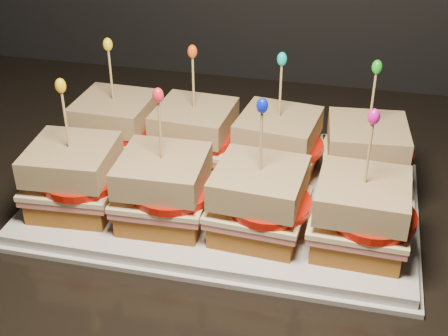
# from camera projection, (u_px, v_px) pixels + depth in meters

# --- Properties ---
(granite_slab) EXTENTS (2.21, 0.72, 0.03)m
(granite_slab) POSITION_uv_depth(u_px,v_px,m) (58.00, 169.00, 0.89)
(granite_slab) COLOR black
(granite_slab) RESTS_ON cabinet
(platter) EXTENTS (0.46, 0.28, 0.02)m
(platter) POSITION_uv_depth(u_px,v_px,m) (224.00, 200.00, 0.77)
(platter) COLOR silver
(platter) RESTS_ON granite_slab
(platter_rim) EXTENTS (0.47, 0.30, 0.01)m
(platter_rim) POSITION_uv_depth(u_px,v_px,m) (224.00, 204.00, 0.78)
(platter_rim) COLOR silver
(platter_rim) RESTS_ON granite_slab
(sandwich_0_bread_bot) EXTENTS (0.09, 0.09, 0.03)m
(sandwich_0_bread_bot) POSITION_uv_depth(u_px,v_px,m) (118.00, 145.00, 0.85)
(sandwich_0_bread_bot) COLOR brown
(sandwich_0_bread_bot) RESTS_ON platter
(sandwich_0_ham) EXTENTS (0.10, 0.10, 0.01)m
(sandwich_0_ham) POSITION_uv_depth(u_px,v_px,m) (117.00, 134.00, 0.84)
(sandwich_0_ham) COLOR #CD736C
(sandwich_0_ham) RESTS_ON sandwich_0_bread_bot
(sandwich_0_cheese) EXTENTS (0.11, 0.10, 0.01)m
(sandwich_0_cheese) POSITION_uv_depth(u_px,v_px,m) (116.00, 129.00, 0.84)
(sandwich_0_cheese) COLOR beige
(sandwich_0_cheese) RESTS_ON sandwich_0_ham
(sandwich_0_tomato) EXTENTS (0.09, 0.09, 0.01)m
(sandwich_0_tomato) POSITION_uv_depth(u_px,v_px,m) (123.00, 127.00, 0.82)
(sandwich_0_tomato) COLOR #B91408
(sandwich_0_tomato) RESTS_ON sandwich_0_cheese
(sandwich_0_bread_top) EXTENTS (0.10, 0.10, 0.03)m
(sandwich_0_bread_top) POSITION_uv_depth(u_px,v_px,m) (114.00, 111.00, 0.82)
(sandwich_0_bread_top) COLOR brown
(sandwich_0_bread_top) RESTS_ON sandwich_0_tomato
(sandwich_0_pick) EXTENTS (0.00, 0.00, 0.09)m
(sandwich_0_pick) POSITION_uv_depth(u_px,v_px,m) (111.00, 78.00, 0.80)
(sandwich_0_pick) COLOR tan
(sandwich_0_pick) RESTS_ON sandwich_0_bread_top
(sandwich_0_frill) EXTENTS (0.01, 0.01, 0.02)m
(sandwich_0_frill) POSITION_uv_depth(u_px,v_px,m) (108.00, 44.00, 0.77)
(sandwich_0_frill) COLOR yellow
(sandwich_0_frill) RESTS_ON sandwich_0_pick
(sandwich_1_bread_bot) EXTENTS (0.10, 0.10, 0.03)m
(sandwich_1_bread_bot) POSITION_uv_depth(u_px,v_px,m) (195.00, 154.00, 0.83)
(sandwich_1_bread_bot) COLOR brown
(sandwich_1_bread_bot) RESTS_ON platter
(sandwich_1_ham) EXTENTS (0.11, 0.10, 0.01)m
(sandwich_1_ham) POSITION_uv_depth(u_px,v_px,m) (195.00, 143.00, 0.82)
(sandwich_1_ham) COLOR #CD736C
(sandwich_1_ham) RESTS_ON sandwich_1_bread_bot
(sandwich_1_cheese) EXTENTS (0.11, 0.11, 0.01)m
(sandwich_1_cheese) POSITION_uv_depth(u_px,v_px,m) (195.00, 138.00, 0.81)
(sandwich_1_cheese) COLOR beige
(sandwich_1_cheese) RESTS_ON sandwich_1_ham
(sandwich_1_tomato) EXTENTS (0.09, 0.09, 0.01)m
(sandwich_1_tomato) POSITION_uv_depth(u_px,v_px,m) (202.00, 136.00, 0.80)
(sandwich_1_tomato) COLOR #B91408
(sandwich_1_tomato) RESTS_ON sandwich_1_cheese
(sandwich_1_bread_top) EXTENTS (0.10, 0.10, 0.03)m
(sandwich_1_bread_top) POSITION_uv_depth(u_px,v_px,m) (194.00, 119.00, 0.80)
(sandwich_1_bread_top) COLOR brown
(sandwich_1_bread_top) RESTS_ON sandwich_1_tomato
(sandwich_1_pick) EXTENTS (0.00, 0.00, 0.09)m
(sandwich_1_pick) POSITION_uv_depth(u_px,v_px,m) (193.00, 86.00, 0.78)
(sandwich_1_pick) COLOR tan
(sandwich_1_pick) RESTS_ON sandwich_1_bread_top
(sandwich_1_frill) EXTENTS (0.01, 0.01, 0.02)m
(sandwich_1_frill) POSITION_uv_depth(u_px,v_px,m) (192.00, 51.00, 0.75)
(sandwich_1_frill) COLOR #EB5013
(sandwich_1_frill) RESTS_ON sandwich_1_pick
(sandwich_2_bread_bot) EXTENTS (0.10, 0.10, 0.03)m
(sandwich_2_bread_bot) POSITION_uv_depth(u_px,v_px,m) (277.00, 163.00, 0.81)
(sandwich_2_bread_bot) COLOR brown
(sandwich_2_bread_bot) RESTS_ON platter
(sandwich_2_ham) EXTENTS (0.11, 0.11, 0.01)m
(sandwich_2_ham) POSITION_uv_depth(u_px,v_px,m) (277.00, 152.00, 0.80)
(sandwich_2_ham) COLOR #CD736C
(sandwich_2_ham) RESTS_ON sandwich_2_bread_bot
(sandwich_2_cheese) EXTENTS (0.11, 0.11, 0.01)m
(sandwich_2_cheese) POSITION_uv_depth(u_px,v_px,m) (278.00, 147.00, 0.79)
(sandwich_2_cheese) COLOR beige
(sandwich_2_cheese) RESTS_ON sandwich_2_ham
(sandwich_2_tomato) EXTENTS (0.09, 0.09, 0.01)m
(sandwich_2_tomato) POSITION_uv_depth(u_px,v_px,m) (286.00, 146.00, 0.78)
(sandwich_2_tomato) COLOR #B91408
(sandwich_2_tomato) RESTS_ON sandwich_2_cheese
(sandwich_2_bread_top) EXTENTS (0.10, 0.10, 0.03)m
(sandwich_2_bread_top) POSITION_uv_depth(u_px,v_px,m) (279.00, 128.00, 0.78)
(sandwich_2_bread_top) COLOR brown
(sandwich_2_bread_top) RESTS_ON sandwich_2_tomato
(sandwich_2_pick) EXTENTS (0.00, 0.00, 0.09)m
(sandwich_2_pick) POSITION_uv_depth(u_px,v_px,m) (280.00, 94.00, 0.76)
(sandwich_2_pick) COLOR tan
(sandwich_2_pick) RESTS_ON sandwich_2_bread_top
(sandwich_2_frill) EXTENTS (0.01, 0.01, 0.02)m
(sandwich_2_frill) POSITION_uv_depth(u_px,v_px,m) (282.00, 59.00, 0.73)
(sandwich_2_frill) COLOR #07BDAF
(sandwich_2_frill) RESTS_ON sandwich_2_pick
(sandwich_3_bread_bot) EXTENTS (0.10, 0.10, 0.03)m
(sandwich_3_bread_bot) POSITION_uv_depth(u_px,v_px,m) (363.00, 174.00, 0.78)
(sandwich_3_bread_bot) COLOR brown
(sandwich_3_bread_bot) RESTS_ON platter
(sandwich_3_ham) EXTENTS (0.11, 0.11, 0.01)m
(sandwich_3_ham) POSITION_uv_depth(u_px,v_px,m) (364.00, 162.00, 0.78)
(sandwich_3_ham) COLOR #CD736C
(sandwich_3_ham) RESTS_ON sandwich_3_bread_bot
(sandwich_3_cheese) EXTENTS (0.11, 0.11, 0.01)m
(sandwich_3_cheese) POSITION_uv_depth(u_px,v_px,m) (365.00, 157.00, 0.77)
(sandwich_3_cheese) COLOR beige
(sandwich_3_cheese) RESTS_ON sandwich_3_ham
(sandwich_3_tomato) EXTENTS (0.09, 0.09, 0.01)m
(sandwich_3_tomato) POSITION_uv_depth(u_px,v_px,m) (375.00, 155.00, 0.76)
(sandwich_3_tomato) COLOR #B91408
(sandwich_3_tomato) RESTS_ON sandwich_3_cheese
(sandwich_3_bread_top) EXTENTS (0.10, 0.10, 0.03)m
(sandwich_3_bread_top) POSITION_uv_depth(u_px,v_px,m) (368.00, 137.00, 0.76)
(sandwich_3_bread_top) COLOR brown
(sandwich_3_bread_top) RESTS_ON sandwich_3_tomato
(sandwich_3_pick) EXTENTS (0.00, 0.00, 0.09)m
(sandwich_3_pick) POSITION_uv_depth(u_px,v_px,m) (372.00, 103.00, 0.73)
(sandwich_3_pick) COLOR tan
(sandwich_3_pick) RESTS_ON sandwich_3_bread_top
(sandwich_3_frill) EXTENTS (0.01, 0.01, 0.02)m
(sandwich_3_frill) POSITION_uv_depth(u_px,v_px,m) (377.00, 67.00, 0.71)
(sandwich_3_frill) COLOR green
(sandwich_3_frill) RESTS_ON sandwich_3_pick
(sandwich_4_bread_bot) EXTENTS (0.10, 0.10, 0.03)m
(sandwich_4_bread_bot) POSITION_uv_depth(u_px,v_px,m) (77.00, 197.00, 0.74)
(sandwich_4_bread_bot) COLOR brown
(sandwich_4_bread_bot) RESTS_ON platter
(sandwich_4_ham) EXTENTS (0.11, 0.10, 0.01)m
(sandwich_4_ham) POSITION_uv_depth(u_px,v_px,m) (75.00, 185.00, 0.73)
(sandwich_4_ham) COLOR #CD736C
(sandwich_4_ham) RESTS_ON sandwich_4_bread_bot
(sandwich_4_cheese) EXTENTS (0.11, 0.11, 0.01)m
(sandwich_4_cheese) POSITION_uv_depth(u_px,v_px,m) (74.00, 180.00, 0.73)
(sandwich_4_cheese) COLOR beige
(sandwich_4_cheese) RESTS_ON sandwich_4_ham
(sandwich_4_tomato) EXTENTS (0.09, 0.09, 0.01)m
(sandwich_4_tomato) POSITION_uv_depth(u_px,v_px,m) (81.00, 178.00, 0.71)
(sandwich_4_tomato) COLOR #B91408
(sandwich_4_tomato) RESTS_ON sandwich_4_cheese
(sandwich_4_bread_top) EXTENTS (0.10, 0.10, 0.03)m
(sandwich_4_bread_top) POSITION_uv_depth(u_px,v_px,m) (71.00, 159.00, 0.71)
(sandwich_4_bread_top) COLOR brown
(sandwich_4_bread_top) RESTS_ON sandwich_4_tomato
(sandwich_4_pick) EXTENTS (0.00, 0.00, 0.09)m
(sandwich_4_pick) POSITION_uv_depth(u_px,v_px,m) (66.00, 123.00, 0.69)
(sandwich_4_pick) COLOR tan
(sandwich_4_pick) RESTS_ON sandwich_4_bread_top
(sandwich_4_frill) EXTENTS (0.01, 0.01, 0.02)m
(sandwich_4_frill) POSITION_uv_depth(u_px,v_px,m) (60.00, 86.00, 0.66)
(sandwich_4_frill) COLOR yellow
(sandwich_4_frill) RESTS_ON sandwich_4_pick
(sandwich_5_bread_bot) EXTENTS (0.10, 0.10, 0.03)m
(sandwich_5_bread_bot) POSITION_uv_depth(u_px,v_px,m) (165.00, 209.00, 0.72)
(sandwich_5_bread_bot) COLOR brown
(sandwich_5_bread_bot) RESTS_ON platter
(sandwich_5_ham) EXTENTS (0.11, 0.10, 0.01)m
(sandwich_5_ham) POSITION_uv_depth(u_px,v_px,m) (164.00, 197.00, 0.71)
(sandwich_5_ham) COLOR #CD736C
(sandwich_5_ham) RESTS_ON sandwich_5_bread_bot
(sandwich_5_cheese) EXTENTS (0.11, 0.10, 0.01)m
(sandwich_5_cheese) POSITION_uv_depth(u_px,v_px,m) (164.00, 192.00, 0.70)
(sandwich_5_cheese) COLOR beige
(sandwich_5_cheese) RESTS_ON sandwich_5_ham
(sandwich_5_tomato) EXTENTS (0.09, 0.09, 0.01)m
(sandwich_5_tomato) POSITION_uv_depth(u_px,v_px,m) (172.00, 190.00, 0.69)
(sandwich_5_tomato) COLOR #B91408
(sandwich_5_tomato) RESTS_ON sandwich_5_cheese
(sandwich_5_bread_top) EXTENTS (0.10, 0.10, 0.03)m
(sandwich_5_bread_top) POSITION_uv_depth(u_px,v_px,m) (163.00, 171.00, 0.69)
(sandwich_5_bread_top) COLOR brown
(sandwich_5_bread_top) RESTS_ON sandwich_5_tomato
(sandwich_5_pick) EXTENTS (0.00, 0.00, 0.09)m
(sandwich_5_pick) POSITION_uv_depth(u_px,v_px,m) (160.00, 134.00, 0.67)
(sandwich_5_pick) COLOR tan
(sandwich_5_pick) RESTS_ON sandwich_5_bread_top
(sandwich_5_frill) EXTENTS (0.01, 0.01, 0.02)m
(sandwich_5_frill) POSITION_uv_depth(u_px,v_px,m) (158.00, 95.00, 0.64)
(sandwich_5_frill) COLOR red
(sandwich_5_frill) RESTS_ON sandwich_5_pick
(sandwich_6_bread_bot) EXTENTS (0.10, 0.10, 0.03)m
(sandwich_6_bread_bot) POSITION_uv_depth(u_px,v_px,m) (258.00, 222.00, 0.70)
(sandwich_6_bread_bot) COLOR brown
(sandwich_6_bread_bot) RESTS_ON platter
(sandwich_6_ham) EXTENTS (0.11, 0.10, 0.01)m
(sandwich_6_ham) POSITION_uv_depth(u_px,v_px,m) (259.00, 209.00, 0.69)
(sandwich_6_ham) COLOR #CD736C
(sandwich_6_ham) RESTS_ON sandwich_6_bread_bot
(sandwich_6_cheese) EXTENTS (0.11, 0.11, 0.01)m
(sandwich_6_cheese) POSITION_uv_depth(u_px,v_px,m) (259.00, 204.00, 0.68)
(sandwich_6_cheese) COLOR beige
(sandwich_6_cheese) RESTS_ON sandwich_6_ham
(sandwich_6_tomato) EXTENTS (0.09, 0.09, 0.01)m
(sandwich_6_tomato) POSITION_uv_depth(u_px,v_px,m) (269.00, 203.00, 0.67)
(sandwich_6_tomato) COLOR #B91408
(sandwich_6_tomato) RESTS_ON sandwich_6_cheese
(sandwich_6_bread_top) EXTENTS (0.10, 0.10, 0.03)m
(sandwich_6_bread_top) POSITION_uv_depth(u_px,v_px,m) (260.00, 183.00, 0.67)
(sandwich_6_bread_top) COLOR brown
(sandwich_6_bread_top) RESTS_ON sandwich_6_tomato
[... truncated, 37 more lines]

